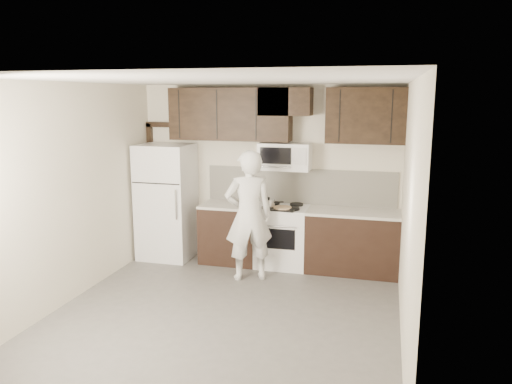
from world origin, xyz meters
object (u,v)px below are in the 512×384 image
at_px(stove, 282,236).
at_px(microwave, 285,156).
at_px(refrigerator, 167,202).
at_px(person, 249,216).

height_order(stove, microwave, microwave).
height_order(refrigerator, person, person).
xyz_separation_m(microwave, person, (-0.34, -0.77, -0.74)).
bearing_deg(stove, person, -117.57).
relative_size(microwave, refrigerator, 0.42).
height_order(microwave, person, microwave).
bearing_deg(microwave, refrigerator, -174.85).
bearing_deg(refrigerator, microwave, 5.15).
height_order(microwave, refrigerator, microwave).
relative_size(microwave, person, 0.42).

